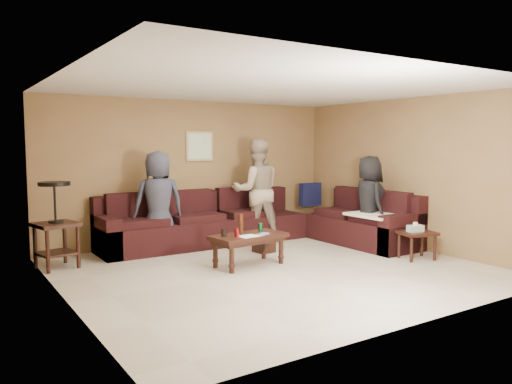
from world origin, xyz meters
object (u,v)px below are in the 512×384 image
side_table_right (417,235)px  end_table_left (56,223)px  person_middle (256,191)px  person_right (369,202)px  person_left (158,202)px  sectional_sofa (262,226)px  coffee_table (248,239)px  waste_bin (264,242)px

side_table_right → end_table_left: bearing=153.0°
person_middle → person_right: person_middle is taller
person_left → person_right: bearing=164.0°
person_left → person_middle: person_middle is taller
sectional_sofa → person_left: (-1.75, 0.36, 0.49)m
coffee_table → side_table_right: 2.56m
end_table_left → person_middle: person_middle is taller
coffee_table → side_table_right: size_ratio=1.88×
coffee_table → side_table_right: (2.34, -1.04, -0.01)m
waste_bin → person_right: 1.92m
sectional_sofa → person_left: 1.85m
waste_bin → person_middle: 1.18m
coffee_table → person_middle: person_middle is taller
waste_bin → person_right: person_right is taller
end_table_left → side_table_right: bearing=-27.0°
waste_bin → person_left: bearing=148.6°
person_middle → person_right: bearing=151.9°
coffee_table → person_right: size_ratio=0.73×
person_right → side_table_right: bearing=-165.8°
person_middle → person_right: size_ratio=1.18×
sectional_sofa → person_middle: size_ratio=2.55×
person_left → end_table_left: bearing=15.1°
side_table_right → person_middle: (-1.27, 2.50, 0.54)m
end_table_left → side_table_right: end_table_left is taller
end_table_left → waste_bin: end_table_left is taller
sectional_sofa → end_table_left: end_table_left is taller
person_middle → side_table_right: bearing=136.3°
side_table_right → sectional_sofa: bearing=121.6°
sectional_sofa → end_table_left: bearing=176.6°
person_middle → sectional_sofa: bearing=95.3°
coffee_table → person_left: bearing=116.7°
person_left → coffee_table: bearing=126.0°
end_table_left → person_left: (1.58, 0.16, 0.18)m
person_right → person_middle: bearing=59.7°
person_middle → coffee_table: bearing=72.9°
sectional_sofa → waste_bin: 0.63m
side_table_right → person_middle: person_middle is taller
coffee_table → end_table_left: 2.70m
sectional_sofa → side_table_right: sectional_sofa is taller
person_left → side_table_right: bearing=150.0°
sectional_sofa → person_left: person_left is taller
coffee_table → waste_bin: bearing=42.4°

